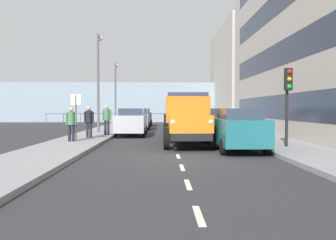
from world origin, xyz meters
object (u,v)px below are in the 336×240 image
object	(u,v)px
car_grey_oppositeside_1	(138,119)
car_black_oppositeside_2	(142,117)
car_white_kerbside_2	(206,121)
traffic_light_near	(288,90)
pedestrian_near_railing	(107,117)
car_red_kerbside_1	(218,124)
street_sign	(76,109)
truck_vintage_orange	(187,120)
car_silver_oppositeside_0	(132,122)
lamp_post_promenade	(99,74)
lamp_post_far	(116,88)
pedestrian_couple_a	(71,121)
car_teal_kerbside_near	(238,129)
pedestrian_with_bag	(89,119)

from	to	relation	value
car_grey_oppositeside_1	car_black_oppositeside_2	distance (m)	6.19
car_white_kerbside_2	traffic_light_near	world-z (taller)	traffic_light_near
pedestrian_near_railing	car_red_kerbside_1	bearing A→B (deg)	162.70
pedestrian_near_railing	traffic_light_near	bearing A→B (deg)	141.57
car_grey_oppositeside_1	pedestrian_near_railing	xyz separation A→B (m)	(1.37, 7.48, 0.31)
street_sign	truck_vintage_orange	bearing A→B (deg)	169.34
car_white_kerbside_2	car_silver_oppositeside_0	world-z (taller)	same
truck_vintage_orange	car_red_kerbside_1	world-z (taller)	truck_vintage_orange
pedestrian_near_railing	lamp_post_promenade	xyz separation A→B (m)	(0.94, -2.64, 2.82)
car_grey_oppositeside_1	lamp_post_promenade	size ratio (longest dim) A/B	0.61
lamp_post_far	pedestrian_couple_a	bearing A→B (deg)	89.91
car_teal_kerbside_near	lamp_post_promenade	size ratio (longest dim) A/B	0.62
car_silver_oppositeside_0	pedestrian_near_railing	size ratio (longest dim) A/B	2.46
pedestrian_with_bag	street_sign	size ratio (longest dim) A/B	0.74
truck_vintage_orange	street_sign	size ratio (longest dim) A/B	2.51
car_grey_oppositeside_1	lamp_post_far	world-z (taller)	lamp_post_far
car_grey_oppositeside_1	car_black_oppositeside_2	world-z (taller)	same
street_sign	car_silver_oppositeside_0	bearing A→B (deg)	-113.30
pedestrian_near_railing	lamp_post_far	xyz separation A→B (m)	(1.03, -12.01, 2.44)
pedestrian_with_bag	car_silver_oppositeside_0	bearing A→B (deg)	-123.02
truck_vintage_orange	street_sign	bearing A→B (deg)	-10.66
pedestrian_couple_a	lamp_post_far	size ratio (longest dim) A/B	0.28
car_red_kerbside_1	car_teal_kerbside_near	bearing A→B (deg)	90.00
car_white_kerbside_2	car_silver_oppositeside_0	xyz separation A→B (m)	(4.95, 1.92, 0.00)
pedestrian_couple_a	pedestrian_near_railing	bearing A→B (deg)	-104.31
pedestrian_with_bag	car_black_oppositeside_2	bearing A→B (deg)	-97.39
car_teal_kerbside_near	car_red_kerbside_1	distance (m)	4.92
car_white_kerbside_2	pedestrian_near_railing	distance (m)	7.04
pedestrian_near_railing	street_sign	distance (m)	4.12
car_red_kerbside_1	car_black_oppositeside_2	xyz separation A→B (m)	(4.95, -15.64, 0.00)
lamp_post_promenade	street_sign	bearing A→B (deg)	90.80
car_black_oppositeside_2	pedestrian_near_railing	distance (m)	13.74
car_red_kerbside_1	car_grey_oppositeside_1	size ratio (longest dim) A/B	1.07
pedestrian_couple_a	pedestrian_near_railing	world-z (taller)	pedestrian_near_railing
car_white_kerbside_2	car_black_oppositeside_2	xyz separation A→B (m)	(4.95, -10.59, 0.00)
car_red_kerbside_1	car_silver_oppositeside_0	distance (m)	5.85
pedestrian_with_bag	pedestrian_near_railing	distance (m)	2.07
lamp_post_promenade	traffic_light_near	bearing A→B (deg)	135.12
car_grey_oppositeside_1	car_teal_kerbside_near	bearing A→B (deg)	108.99
car_red_kerbside_1	pedestrian_couple_a	distance (m)	7.68
car_teal_kerbside_near	street_sign	size ratio (longest dim) A/B	1.79
car_grey_oppositeside_1	traffic_light_near	bearing A→B (deg)	116.42
truck_vintage_orange	traffic_light_near	size ratio (longest dim) A/B	1.76
car_silver_oppositeside_0	street_sign	bearing A→B (deg)	66.70
traffic_light_near	pedestrian_couple_a	bearing A→B (deg)	-15.08
car_grey_oppositeside_1	pedestrian_with_bag	xyz separation A→B (m)	(2.03, 9.44, 0.24)
car_teal_kerbside_near	pedestrian_with_bag	distance (m)	8.54
car_teal_kerbside_near	pedestrian_near_railing	bearing A→B (deg)	-47.48
pedestrian_with_bag	car_red_kerbside_1	bearing A→B (deg)	179.95
car_grey_oppositeside_1	pedestrian_near_railing	bearing A→B (deg)	79.59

